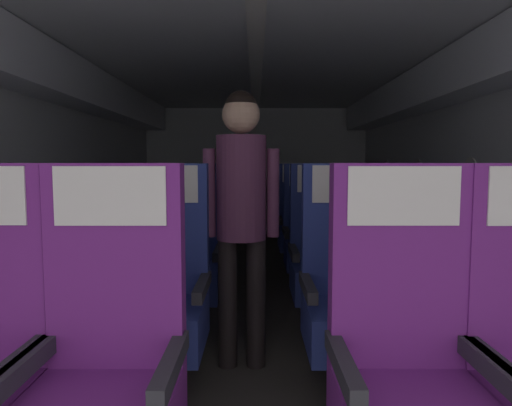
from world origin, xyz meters
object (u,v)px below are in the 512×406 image
at_px(seat_b_right_aisle, 440,294).
at_px(seat_e_left_window, 171,225).
at_px(seat_c_left_window, 122,259).
at_px(seat_d_right_aisle, 362,238).
at_px(seat_e_left_aisle, 213,225).
at_px(seat_a_left_aisle, 108,374).
at_px(seat_b_left_window, 73,294).
at_px(seat_c_left_aisle, 190,258).
at_px(seat_e_right_aisle, 343,225).
at_px(seat_e_right_window, 301,225).
at_px(seat_c_right_window, 325,259).
at_px(seat_d_right_window, 311,238).
at_px(seat_b_left_aisle, 162,295).
at_px(flight_attendant, 243,200).
at_px(seat_a_right_window, 410,374).
at_px(seat_b_right_window, 351,295).
at_px(seat_d_left_aisle, 204,238).
at_px(seat_d_left_window, 152,238).

bearing_deg(seat_b_right_aisle, seat_e_left_window, 125.30).
bearing_deg(seat_c_left_window, seat_d_right_aisle, 25.54).
xyz_separation_m(seat_b_right_aisle, seat_e_left_aisle, (-1.46, 2.74, 0.00)).
distance_m(seat_a_left_aisle, seat_b_right_aisle, 1.72).
distance_m(seat_b_left_window, seat_c_left_aisle, 1.03).
bearing_deg(seat_e_right_aisle, seat_e_right_window, 178.88).
distance_m(seat_b_left_window, seat_d_right_aisle, 2.67).
height_order(seat_c_left_window, seat_d_right_aisle, same).
relative_size(seat_d_right_aisle, seat_e_right_window, 1.00).
distance_m(seat_a_left_aisle, seat_c_right_window, 2.06).
xyz_separation_m(seat_d_right_window, seat_e_left_window, (-1.47, 0.89, 0.00)).
height_order(seat_b_left_aisle, flight_attendant, flight_attendant).
height_order(seat_a_left_aisle, seat_e_right_aisle, same).
bearing_deg(seat_e_right_window, seat_c_left_window, -128.59).
distance_m(seat_c_right_window, seat_e_right_aisle, 1.88).
relative_size(seat_a_right_window, seat_c_left_aisle, 1.00).
distance_m(seat_b_right_window, seat_e_left_window, 3.10).
distance_m(seat_e_left_aisle, seat_e_right_window, 0.99).
bearing_deg(seat_a_left_aisle, seat_e_right_aisle, 68.28).
bearing_deg(seat_d_right_aisle, seat_b_left_window, -136.68).
bearing_deg(seat_b_left_window, seat_b_right_aisle, 0.17).
distance_m(seat_a_left_aisle, seat_b_right_window, 1.33).
height_order(seat_c_left_window, seat_c_right_window, same).
distance_m(seat_b_left_window, seat_e_right_window, 3.10).
bearing_deg(seat_e_right_window, seat_e_left_window, -179.69).
xyz_separation_m(seat_e_left_aisle, flight_attendant, (0.42, -2.52, 0.48)).
distance_m(seat_e_right_aisle, flight_attendant, 2.75).
bearing_deg(seat_d_left_aisle, seat_b_left_aisle, -90.12).
bearing_deg(seat_c_right_window, seat_a_left_aisle, -118.42).
height_order(seat_e_left_aisle, seat_e_right_aisle, same).
distance_m(seat_b_right_window, flight_attendant, 0.78).
relative_size(seat_e_left_window, flight_attendant, 0.75).
xyz_separation_m(seat_c_left_window, seat_d_left_aisle, (0.48, 0.92, 0.00)).
distance_m(seat_d_left_window, seat_d_left_aisle, 0.48).
height_order(seat_a_left_aisle, seat_a_right_window, same).
bearing_deg(seat_d_left_window, seat_e_right_window, 32.16).
height_order(seat_a_right_window, seat_e_right_window, same).
height_order(seat_d_left_window, seat_e_right_window, same).
bearing_deg(seat_d_left_aisle, seat_c_left_aisle, -89.75).
height_order(seat_d_right_aisle, seat_e_right_window, same).
xyz_separation_m(seat_a_right_window, seat_b_left_aisle, (-1.00, 0.90, 0.00)).
distance_m(seat_d_left_window, seat_e_right_aisle, 2.14).
bearing_deg(seat_a_right_window, seat_c_left_window, 129.22).
height_order(seat_a_left_aisle, flight_attendant, flight_attendant).
height_order(seat_b_left_window, seat_b_right_window, same).
bearing_deg(flight_attendant, seat_e_right_window, -124.47).
distance_m(seat_c_left_window, seat_e_right_aisle, 2.66).
height_order(seat_d_left_window, seat_d_left_aisle, same).
height_order(seat_b_right_aisle, flight_attendant, flight_attendant).
bearing_deg(seat_b_left_aisle, flight_attendant, 28.98).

